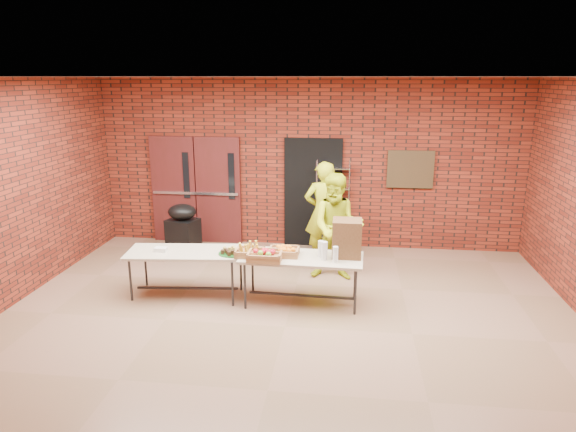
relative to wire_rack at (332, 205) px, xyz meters
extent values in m
cube|color=#826246|center=(-0.48, -3.32, -0.87)|extent=(8.00, 7.00, 0.04)
cube|color=silver|center=(-0.48, -3.32, 2.37)|extent=(8.00, 7.00, 0.04)
cube|color=maroon|center=(-0.48, 0.20, 0.75)|extent=(8.00, 0.04, 3.20)
cube|color=maroon|center=(-0.48, -6.84, 0.75)|extent=(8.00, 0.04, 3.20)
cube|color=#481414|center=(-3.13, 0.12, 0.20)|extent=(0.88, 0.08, 2.10)
cube|color=#481414|center=(-2.23, 0.12, 0.20)|extent=(0.88, 0.08, 2.10)
cube|color=black|center=(-2.85, 0.07, 0.50)|extent=(0.12, 0.02, 0.90)
cube|color=black|center=(-1.95, 0.07, 0.50)|extent=(0.12, 0.02, 0.90)
cube|color=#B6B6BD|center=(-2.68, 0.06, 0.15)|extent=(1.70, 0.04, 0.05)
cube|color=black|center=(-0.38, 0.14, 0.20)|extent=(1.10, 0.06, 2.10)
cube|color=#403019|center=(1.42, 0.13, 0.70)|extent=(0.85, 0.04, 0.70)
cube|color=tan|center=(-2.07, -2.48, -0.16)|extent=(1.78, 0.88, 0.04)
cube|color=#2A2B2F|center=(-2.07, -2.48, -0.74)|extent=(1.52, 0.19, 0.03)
cylinder|color=#2A2B2F|center=(-2.84, -2.20, -0.52)|extent=(0.03, 0.03, 0.67)
cylinder|color=#2A2B2F|center=(-1.31, -2.20, -0.52)|extent=(0.03, 0.03, 0.67)
cylinder|color=#2A2B2F|center=(-2.84, -2.77, -0.52)|extent=(0.03, 0.03, 0.67)
cylinder|color=#2A2B2F|center=(-1.31, -2.77, -0.52)|extent=(0.03, 0.03, 0.67)
cube|color=tan|center=(-0.34, -2.55, -0.15)|extent=(1.77, 0.79, 0.04)
cube|color=#2A2B2F|center=(-0.34, -2.55, -0.74)|extent=(1.55, 0.10, 0.03)
cylinder|color=#2A2B2F|center=(-1.12, -2.26, -0.51)|extent=(0.03, 0.03, 0.68)
cylinder|color=#2A2B2F|center=(0.43, -2.26, -0.51)|extent=(0.03, 0.03, 0.68)
cylinder|color=#2A2B2F|center=(-1.12, -2.84, -0.51)|extent=(0.03, 0.03, 0.68)
cylinder|color=#2A2B2F|center=(0.43, -2.84, -0.51)|extent=(0.03, 0.03, 0.68)
cube|color=olive|center=(-1.08, -2.60, -0.10)|extent=(0.40, 0.31, 0.06)
cube|color=olive|center=(-0.60, -2.52, -0.10)|extent=(0.43, 0.33, 0.07)
cube|color=olive|center=(-0.84, -2.73, -0.10)|extent=(0.48, 0.37, 0.07)
cylinder|color=#144E18|center=(-1.37, -2.52, -0.14)|extent=(0.37, 0.37, 0.01)
cube|color=silver|center=(-2.43, -2.54, -0.12)|extent=(0.18, 0.12, 0.06)
cube|color=brown|center=(0.29, -2.45, 0.13)|extent=(0.41, 0.37, 0.54)
cylinder|color=silver|center=(-0.01, -2.63, 0.00)|extent=(0.09, 0.09, 0.26)
cylinder|color=silver|center=(0.14, -2.72, -0.02)|extent=(0.08, 0.08, 0.23)
cylinder|color=silver|center=(-0.07, -2.51, -0.02)|extent=(0.08, 0.08, 0.23)
cube|color=black|center=(-2.72, -0.68, -0.52)|extent=(0.63, 0.56, 0.67)
ellipsoid|color=black|center=(-2.72, -0.68, -0.03)|extent=(0.62, 0.57, 0.29)
imported|color=#BDCD16|center=(-0.13, -0.75, 0.05)|extent=(0.74, 0.56, 1.81)
imported|color=#BDCD16|center=(0.13, -1.52, 0.02)|extent=(0.87, 0.70, 1.74)
camera|label=1|loc=(0.30, -9.44, 2.35)|focal=32.00mm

